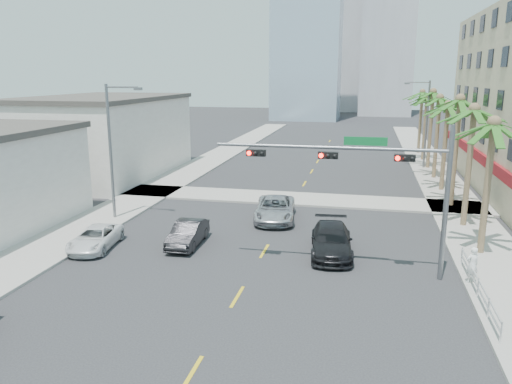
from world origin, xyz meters
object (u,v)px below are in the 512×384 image
(traffic_signal_mast, at_px, (377,173))
(pedestrian, at_px, (472,265))
(car_parked_far, at_px, (95,238))
(car_lane_left, at_px, (188,233))
(car_lane_right, at_px, (331,240))
(car_lane_center, at_px, (275,209))

(traffic_signal_mast, xyz_separation_m, pedestrian, (4.52, -0.41, -4.05))
(traffic_signal_mast, bearing_deg, car_parked_far, 178.37)
(traffic_signal_mast, distance_m, pedestrian, 6.08)
(traffic_signal_mast, height_order, car_parked_far, traffic_signal_mast)
(car_lane_left, bearing_deg, pedestrian, -11.88)
(car_lane_left, distance_m, car_lane_right, 8.17)
(pedestrian, bearing_deg, car_parked_far, -26.75)
(car_parked_far, distance_m, car_lane_center, 11.80)
(car_lane_left, bearing_deg, car_parked_far, -163.19)
(car_lane_left, relative_size, car_lane_right, 0.78)
(car_lane_left, bearing_deg, traffic_signal_mast, -13.83)
(car_lane_left, bearing_deg, car_lane_right, -0.18)
(car_lane_right, bearing_deg, car_lane_left, 176.62)
(traffic_signal_mast, relative_size, car_lane_right, 2.07)
(traffic_signal_mast, height_order, car_lane_center, traffic_signal_mast)
(pedestrian, bearing_deg, traffic_signal_mast, -29.45)
(car_parked_far, xyz_separation_m, car_lane_left, (4.89, 1.69, 0.08))
(car_parked_far, relative_size, car_lane_right, 0.81)
(car_parked_far, bearing_deg, car_lane_right, 1.50)
(traffic_signal_mast, relative_size, car_lane_center, 2.01)
(car_lane_left, xyz_separation_m, pedestrian, (14.81, -2.52, 0.32))
(traffic_signal_mast, xyz_separation_m, car_lane_center, (-6.32, 8.22, -4.29))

